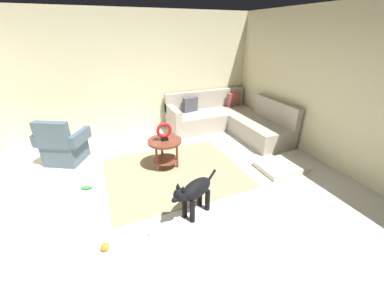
# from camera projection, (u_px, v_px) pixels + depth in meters

# --- Properties ---
(ground_plane) EXTENTS (6.00, 6.00, 0.10)m
(ground_plane) POSITION_uv_depth(u_px,v_px,m) (180.00, 200.00, 3.57)
(ground_plane) COLOR silver
(wall_back) EXTENTS (6.00, 0.12, 2.70)m
(wall_back) POSITION_uv_depth(u_px,v_px,m) (135.00, 75.00, 5.41)
(wall_back) COLOR beige
(wall_back) RESTS_ON ground_plane
(wall_right) EXTENTS (0.12, 6.00, 2.70)m
(wall_right) POSITION_uv_depth(u_px,v_px,m) (342.00, 91.00, 3.97)
(wall_right) COLOR beige
(wall_right) RESTS_ON ground_plane
(area_rug) EXTENTS (2.30, 1.90, 0.01)m
(area_rug) POSITION_uv_depth(u_px,v_px,m) (174.00, 172.00, 4.18)
(area_rug) COLOR tan
(area_rug) RESTS_ON ground_plane
(sectional_couch) EXTENTS (2.20, 2.25, 0.88)m
(sectional_couch) POSITION_uv_depth(u_px,v_px,m) (228.00, 120.00, 5.79)
(sectional_couch) COLOR #B2A899
(sectional_couch) RESTS_ON ground_plane
(armchair) EXTENTS (0.99, 0.91, 0.88)m
(armchair) POSITION_uv_depth(u_px,v_px,m) (63.00, 146.00, 4.39)
(armchair) COLOR #4C6070
(armchair) RESTS_ON ground_plane
(side_table) EXTENTS (0.60, 0.60, 0.54)m
(side_table) POSITION_uv_depth(u_px,v_px,m) (165.00, 146.00, 4.18)
(side_table) COLOR brown
(side_table) RESTS_ON ground_plane
(torus_sculpture) EXTENTS (0.28, 0.08, 0.33)m
(torus_sculpture) POSITION_uv_depth(u_px,v_px,m) (164.00, 131.00, 4.05)
(torus_sculpture) COLOR black
(torus_sculpture) RESTS_ON side_table
(dog_bed_mat) EXTENTS (0.80, 0.60, 0.09)m
(dog_bed_mat) POSITION_uv_depth(u_px,v_px,m) (281.00, 167.00, 4.28)
(dog_bed_mat) COLOR beige
(dog_bed_mat) RESTS_ON ground_plane
(dog) EXTENTS (0.79, 0.43, 0.63)m
(dog) POSITION_uv_depth(u_px,v_px,m) (194.00, 192.00, 3.07)
(dog) COLOR black
(dog) RESTS_ON ground_plane
(dog_toy_ball) EXTENTS (0.10, 0.10, 0.10)m
(dog_toy_ball) POSITION_uv_depth(u_px,v_px,m) (105.00, 247.00, 2.69)
(dog_toy_ball) COLOR orange
(dog_toy_ball) RESTS_ON ground_plane
(dog_toy_rope) EXTENTS (0.16, 0.09, 0.05)m
(dog_toy_rope) POSITION_uv_depth(u_px,v_px,m) (154.00, 232.00, 2.92)
(dog_toy_rope) COLOR silver
(dog_toy_rope) RESTS_ON ground_plane
(dog_toy_bone) EXTENTS (0.19, 0.11, 0.06)m
(dog_toy_bone) POSITION_uv_depth(u_px,v_px,m) (87.00, 188.00, 3.73)
(dog_toy_bone) COLOR green
(dog_toy_bone) RESTS_ON ground_plane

